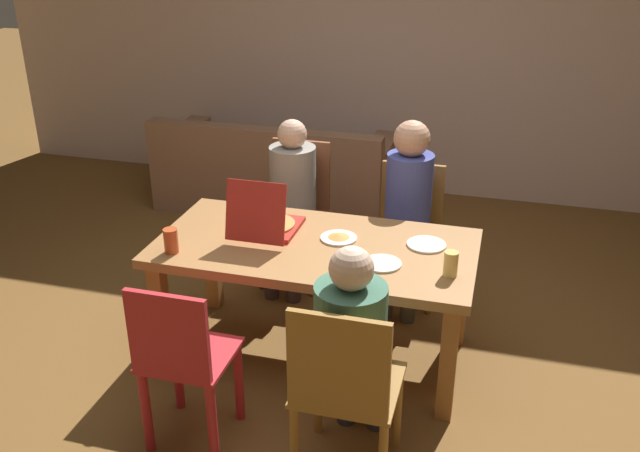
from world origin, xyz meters
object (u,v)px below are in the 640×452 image
at_px(plate_1, 339,237).
at_px(plate_2, 426,245).
at_px(person_1, 407,201).
at_px(pizza_box_0, 267,223).
at_px(dining_table, 315,259).
at_px(plate_0, 382,263).
at_px(couch, 276,174).
at_px(chair_2, 344,387).
at_px(chair_1, 409,222).
at_px(drinking_glass_0, 171,241).
at_px(person_2, 353,337).
at_px(drinking_glass_1, 451,264).
at_px(chair_3, 183,362).
at_px(person_0, 291,192).
at_px(chair_0, 297,206).

relative_size(plate_1, plate_2, 0.95).
height_order(person_1, pizza_box_0, person_1).
xyz_separation_m(dining_table, plate_0, (0.40, -0.14, 0.10)).
bearing_deg(plate_0, couch, 121.23).
relative_size(chair_2, couch, 0.48).
relative_size(chair_1, couch, 0.45).
bearing_deg(dining_table, person_1, 62.05).
bearing_deg(couch, dining_table, -65.51).
relative_size(plate_2, couch, 0.11).
height_order(drinking_glass_0, couch, drinking_glass_0).
bearing_deg(person_1, person_2, -90.00).
distance_m(person_1, drinking_glass_1, 0.98).
bearing_deg(plate_2, plate_1, -174.29).
distance_m(dining_table, person_2, 0.87).
distance_m(chair_3, plate_0, 1.12).
bearing_deg(chair_1, chair_3, -113.85).
bearing_deg(plate_1, person_0, 126.45).
height_order(dining_table, chair_0, chair_0).
xyz_separation_m(dining_table, drinking_glass_0, (-0.72, -0.30, 0.16)).
height_order(pizza_box_0, drinking_glass_1, pizza_box_0).
height_order(plate_0, drinking_glass_1, drinking_glass_1).
relative_size(dining_table, person_1, 1.42).
bearing_deg(pizza_box_0, drinking_glass_1, -13.18).
height_order(pizza_box_0, plate_2, pizza_box_0).
bearing_deg(drinking_glass_0, chair_0, 75.08).
relative_size(chair_0, drinking_glass_1, 7.35).
relative_size(dining_table, plate_1, 8.56).
height_order(plate_0, drinking_glass_0, drinking_glass_0).
relative_size(plate_0, plate_1, 0.99).
bearing_deg(drinking_glass_0, drinking_glass_1, 5.32).
relative_size(plate_1, drinking_glass_1, 1.55).
xyz_separation_m(drinking_glass_0, drinking_glass_1, (1.47, 0.14, -0.00)).
relative_size(person_0, person_1, 0.95).
bearing_deg(pizza_box_0, chair_1, 48.58).
height_order(person_1, plate_0, person_1).
height_order(person_1, plate_1, person_1).
relative_size(chair_0, plate_0, 4.79).
bearing_deg(person_0, person_1, -2.25).
height_order(chair_3, pizza_box_0, pizza_box_0).
xyz_separation_m(chair_0, plate_0, (0.79, -1.06, 0.20)).
distance_m(chair_2, drinking_glass_1, 0.89).
bearing_deg(person_1, dining_table, -117.95).
relative_size(chair_0, chair_2, 1.02).
height_order(drinking_glass_0, drinking_glass_1, drinking_glass_0).
relative_size(chair_3, plate_2, 4.20).
distance_m(chair_0, pizza_box_0, 0.88).
bearing_deg(chair_3, person_1, 64.36).
bearing_deg(person_1, chair_0, 167.26).
xyz_separation_m(person_0, chair_3, (0.00, -1.67, -0.21)).
bearing_deg(chair_2, dining_table, 112.93).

